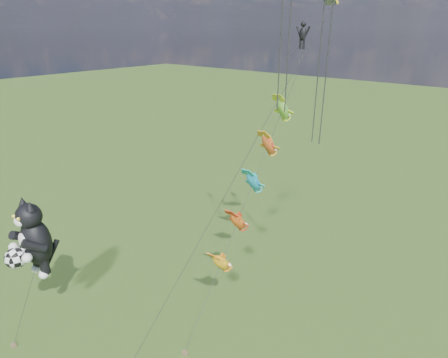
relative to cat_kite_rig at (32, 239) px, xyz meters
The scene contains 4 objects.
ground 9.81m from the cat_kite_rig, 157.47° to the left, with size 300.00×300.00×0.00m, color #1D390E.
cat_kite_rig is the anchor object (origin of this frame).
fish_windsock_rig 16.32m from the cat_kite_rig, 55.58° to the left, with size 1.95×15.90×17.55m.
parafoil_rig 22.18m from the cat_kite_rig, 49.86° to the left, with size 4.57×17.16×23.96m.
Camera 1 is at (30.30, -11.05, 21.03)m, focal length 30.00 mm.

